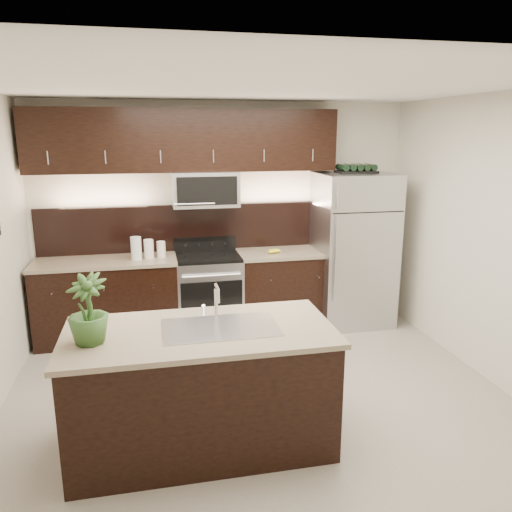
% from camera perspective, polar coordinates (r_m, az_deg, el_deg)
% --- Properties ---
extents(ground, '(4.50, 4.50, 0.00)m').
position_cam_1_polar(ground, '(4.71, 0.38, -15.83)').
color(ground, gray).
rests_on(ground, ground).
extents(room_walls, '(4.52, 4.02, 2.71)m').
position_cam_1_polar(room_walls, '(4.08, -1.00, 4.90)').
color(room_walls, beige).
rests_on(room_walls, ground).
extents(counter_run, '(3.51, 0.65, 0.94)m').
position_cam_1_polar(counter_run, '(5.99, -7.38, -4.34)').
color(counter_run, black).
rests_on(counter_run, ground).
extents(upper_fixtures, '(3.49, 0.40, 1.66)m').
position_cam_1_polar(upper_fixtures, '(5.85, -7.75, 11.87)').
color(upper_fixtures, black).
rests_on(upper_fixtures, counter_run).
extents(island, '(1.96, 0.96, 0.94)m').
position_cam_1_polar(island, '(3.90, -6.25, -14.73)').
color(island, black).
rests_on(island, ground).
extents(sink_faucet, '(0.84, 0.50, 0.28)m').
position_cam_1_polar(sink_faucet, '(3.71, -4.14, -7.91)').
color(sink_faucet, silver).
rests_on(sink_faucet, island).
extents(refrigerator, '(0.90, 0.81, 1.87)m').
position_cam_1_polar(refrigerator, '(6.28, 10.96, 0.75)').
color(refrigerator, '#B2B2B7').
rests_on(refrigerator, ground).
extents(wine_rack, '(0.46, 0.29, 0.11)m').
position_cam_1_polar(wine_rack, '(6.13, 11.39, 9.74)').
color(wine_rack, black).
rests_on(wine_rack, refrigerator).
extents(plant, '(0.35, 0.35, 0.48)m').
position_cam_1_polar(plant, '(3.55, -18.67, -5.80)').
color(plant, '#2A4C1E').
rests_on(plant, island).
extents(canisters, '(0.39, 0.16, 0.26)m').
position_cam_1_polar(canisters, '(5.79, -12.49, 0.82)').
color(canisters, silver).
rests_on(canisters, counter_run).
extents(french_press, '(0.11, 0.11, 0.30)m').
position_cam_1_polar(french_press, '(6.13, 7.82, 1.71)').
color(french_press, silver).
rests_on(french_press, counter_run).
extents(bananas, '(0.19, 0.17, 0.05)m').
position_cam_1_polar(bananas, '(5.92, 1.64, 0.54)').
color(bananas, gold).
rests_on(bananas, counter_run).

